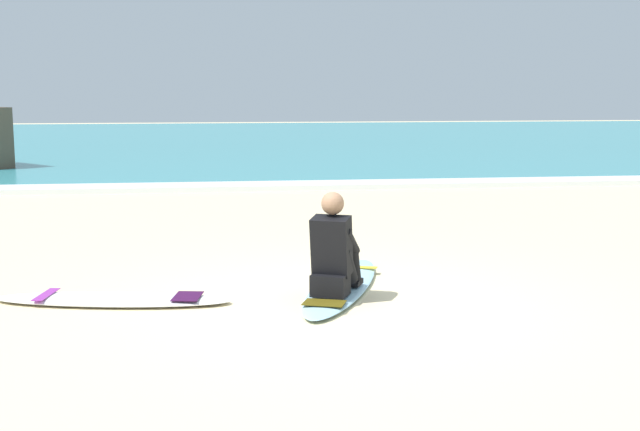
% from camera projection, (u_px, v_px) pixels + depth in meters
% --- Properties ---
extents(ground_plane, '(80.00, 80.00, 0.00)m').
position_uv_depth(ground_plane, '(339.00, 305.00, 7.64)').
color(ground_plane, beige).
extents(sea, '(80.00, 28.00, 0.10)m').
position_uv_depth(sea, '(242.00, 141.00, 29.69)').
color(sea, teal).
rests_on(sea, ground).
extents(breaking_foam, '(80.00, 0.90, 0.11)m').
position_uv_depth(breaking_foam, '(270.00, 186.00, 16.26)').
color(breaking_foam, white).
rests_on(breaking_foam, ground).
extents(surfboard_main, '(1.36, 2.58, 0.08)m').
position_uv_depth(surfboard_main, '(342.00, 286.00, 8.21)').
color(surfboard_main, '#9ED1E5').
rests_on(surfboard_main, ground).
extents(surfer_seated, '(0.59, 0.77, 0.95)m').
position_uv_depth(surfer_seated, '(334.00, 254.00, 7.73)').
color(surfer_seated, black).
rests_on(surfer_seated, surfboard_main).
extents(surfboard_spare_near, '(2.25, 0.91, 0.08)m').
position_uv_depth(surfboard_spare_near, '(112.00, 299.00, 7.69)').
color(surfboard_spare_near, white).
rests_on(surfboard_spare_near, ground).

